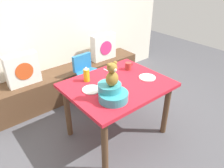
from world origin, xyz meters
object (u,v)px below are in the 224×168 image
pillow_floral_left (22,70)px  dinner_plate_far (147,77)px  infant_seat_teal (112,93)px  ketchup_bottle (86,74)px  pillow_floral_right (103,47)px  teddy_bear (112,75)px  coffee_mug (128,66)px  dinner_plate_near (91,90)px  cell_phone (110,80)px  highchair (88,74)px  dining_table (117,92)px

pillow_floral_left → dinner_plate_far: size_ratio=2.20×
infant_seat_teal → ketchup_bottle: (0.02, 0.48, 0.02)m
pillow_floral_right → dinner_plate_far: size_ratio=2.20×
teddy_bear → coffee_mug: (0.60, 0.40, -0.23)m
infant_seat_teal → dinner_plate_near: size_ratio=1.65×
pillow_floral_left → cell_phone: 1.26m
pillow_floral_right → coffee_mug: 1.07m
highchair → cell_phone: (-0.11, -0.65, 0.22)m
teddy_bear → ketchup_bottle: (0.02, 0.48, -0.19)m
dining_table → dinner_plate_near: size_ratio=5.72×
pillow_floral_left → infant_seat_teal: (0.42, -1.39, 0.13)m
pillow_floral_left → pillow_floral_right: bearing=0.0°
highchair → dinner_plate_near: bearing=-120.4°
coffee_mug → dinner_plate_far: 0.32m
dining_table → teddy_bear: teddy_bear is taller
dining_table → dinner_plate_near: (-0.31, 0.07, 0.12)m
dinner_plate_near → dinner_plate_far: size_ratio=1.00×
dining_table → teddy_bear: bearing=-140.7°
highchair → ketchup_bottle: (-0.33, -0.50, 0.31)m
dining_table → cell_phone: 0.17m
pillow_floral_right → teddy_bear: bearing=-124.6°
teddy_bear → pillow_floral_left: bearing=106.9°
pillow_floral_right → dining_table: (-0.71, -1.19, -0.05)m
pillow_floral_left → coffee_mug: size_ratio=3.67×
pillow_floral_right → infant_seat_teal: bearing=-124.6°
coffee_mug → dinner_plate_far: size_ratio=0.60×
highchair → pillow_floral_left: bearing=151.7°
cell_phone → dining_table: bearing=118.0°
infant_seat_teal → dinner_plate_near: 0.29m
pillow_floral_right → highchair: pillow_floral_right is taller
coffee_mug → dinner_plate_near: size_ratio=0.60×
dining_table → dinner_plate_far: size_ratio=5.72×
pillow_floral_left → infant_seat_teal: same height
pillow_floral_left → teddy_bear: size_ratio=1.76×
pillow_floral_left → dinner_plate_near: bearing=-72.0°
highchair → ketchup_bottle: size_ratio=4.27×
ketchup_bottle → dinner_plate_far: bearing=-33.6°
cell_phone → teddy_bear: bearing=77.5°
coffee_mug → ketchup_bottle: bearing=171.9°
highchair → ketchup_bottle: bearing=-123.8°
highchair → coffee_mug: (0.25, -0.58, 0.27)m
dining_table → dinner_plate_near: 0.34m
dining_table → teddy_bear: 0.51m
pillow_floral_right → dinner_plate_near: size_ratio=2.20×
pillow_floral_left → coffee_mug: pillow_floral_left is taller
pillow_floral_right → teddy_bear: size_ratio=1.76×
dinner_plate_near → cell_phone: (0.30, 0.05, -0.00)m
coffee_mug → dinner_plate_near: bearing=-169.9°
infant_seat_teal → teddy_bear: 0.21m
coffee_mug → teddy_bear: bearing=-146.4°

